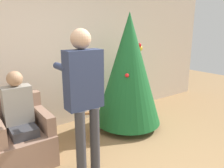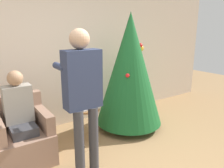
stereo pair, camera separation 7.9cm
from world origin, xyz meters
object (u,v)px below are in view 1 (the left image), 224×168
Objects in this scene: christmas_tree at (129,69)px; person_seated at (20,114)px; armchair at (22,139)px; side_stool at (87,114)px; person_standing at (84,90)px.

person_seated is (-1.85, -0.02, -0.39)m from christmas_tree.
christmas_tree is 2.00m from armchair.
armchair is at bearing 90.00° from person_seated.
armchair is at bearing -179.90° from side_stool.
armchair is 1.01m from side_stool.
christmas_tree reaches higher than side_stool.
person_seated reaches higher than side_stool.
christmas_tree is 1.45m from person_standing.
person_standing is 3.30× the size of side_stool.
armchair is (-1.85, 0.00, -0.75)m from christmas_tree.
christmas_tree is at bearing 29.25° from person_standing.
side_stool is (1.00, 0.02, -0.24)m from person_seated.
christmas_tree is 2.33× the size of armchair.
person_standing is at bearing -50.81° from armchair.
armchair is at bearing 129.19° from person_standing.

